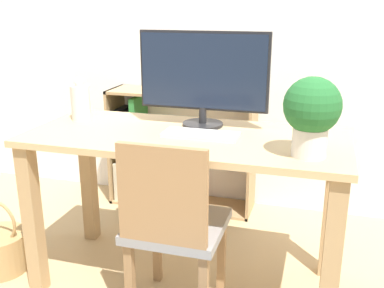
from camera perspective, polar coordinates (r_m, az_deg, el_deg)
ground_plane at (r=2.36m, az=-0.72°, el=-16.92°), size 10.00×10.00×0.00m
wall_back at (r=2.94m, az=5.36°, el=16.81°), size 8.00×0.05×2.60m
desk at (r=2.07m, az=-0.78°, el=-2.64°), size 1.44×0.64×0.77m
monitor at (r=2.11m, az=1.43°, el=8.81°), size 0.62×0.19×0.45m
keyboard at (r=1.99m, az=1.13°, el=1.20°), size 0.34×0.14×0.02m
vase at (r=2.32m, az=-13.97°, el=5.30°), size 0.09×0.09×0.22m
potted_plant at (r=1.74m, az=14.97°, el=4.00°), size 0.22×0.22×0.31m
chair at (r=1.91m, az=-2.43°, el=-10.05°), size 0.40×0.40×0.83m
bookshelf at (r=3.06m, az=-4.49°, el=-1.02°), size 0.97×0.28×0.79m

